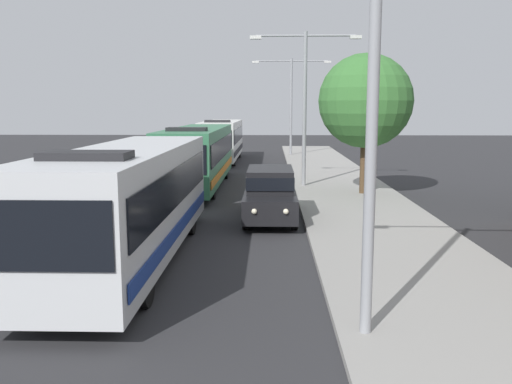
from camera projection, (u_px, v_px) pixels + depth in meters
The scene contains 8 objects.
bus_lead at pixel (131, 199), 14.32m from camera, with size 2.58×11.08×3.21m.
bus_second_in_line at pixel (198, 154), 27.70m from camera, with size 2.58×12.30×3.21m.
bus_middle at pixel (222, 139), 41.11m from camera, with size 2.58×11.19×3.21m.
white_suv at pixel (270, 192), 19.64m from camera, with size 1.86×4.94×1.90m.
streetlamp_near at pixel (375, 42), 8.79m from camera, with size 6.22×0.28×8.09m.
streetlamp_mid at pixel (305, 92), 26.83m from camera, with size 5.45×0.28×7.61m.
streetlamp_far at pixel (291, 95), 44.79m from camera, with size 6.48×0.28×7.90m.
roadside_tree at pixel (365, 101), 24.40m from camera, with size 4.26×4.26×6.35m.
Camera 1 is at (2.41, -0.60, 4.09)m, focal length 37.89 mm.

